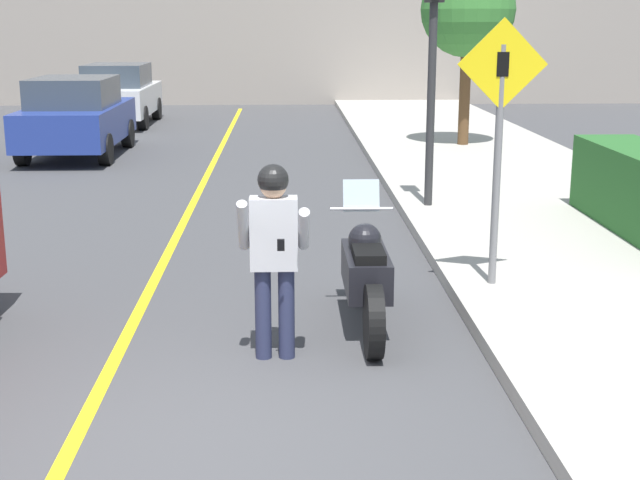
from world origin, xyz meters
TOP-DOWN VIEW (x-y plane):
  - ground_plane at (0.00, 0.00)m, footprint 80.00×80.00m
  - sidewalk_curb at (4.80, 4.00)m, footprint 4.40×44.00m
  - road_center_line at (-0.60, 6.00)m, footprint 0.12×36.00m
  - building_backdrop at (0.00, 26.00)m, footprint 28.00×1.20m
  - motorcycle at (1.63, 2.34)m, footprint 0.62×2.23m
  - person_biker at (0.78, 1.56)m, footprint 0.59×0.47m
  - crossing_sign at (3.05, 3.22)m, footprint 0.91×0.08m
  - traffic_light at (3.01, 7.30)m, footprint 0.26×0.30m
  - street_tree at (4.84, 13.97)m, footprint 2.05×2.05m
  - parked_car_blue at (-3.56, 13.51)m, footprint 1.88×4.20m
  - parked_car_white at (-3.73, 19.46)m, footprint 1.88×4.20m

SIDE VIEW (x-z plane):
  - ground_plane at x=0.00m, z-range 0.00..0.00m
  - road_center_line at x=-0.60m, z-range 0.00..0.01m
  - sidewalk_curb at x=4.80m, z-range 0.00..0.15m
  - motorcycle at x=1.63m, z-range -0.14..1.17m
  - parked_car_blue at x=-3.56m, z-range 0.02..1.70m
  - parked_car_white at x=-3.73m, z-range 0.02..1.70m
  - person_biker at x=0.78m, z-range 0.19..1.88m
  - crossing_sign at x=3.05m, z-range 0.43..3.15m
  - traffic_light at x=3.01m, z-range 0.87..4.57m
  - street_tree at x=4.84m, z-range 1.07..5.02m
  - building_backdrop at x=0.00m, z-range 0.00..6.27m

